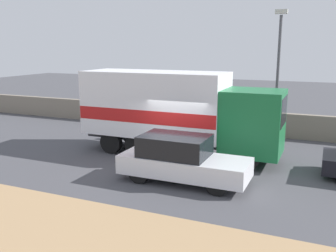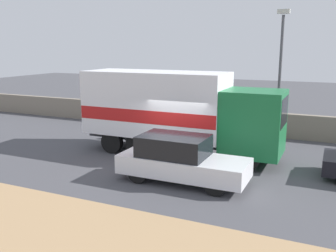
% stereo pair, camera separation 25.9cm
% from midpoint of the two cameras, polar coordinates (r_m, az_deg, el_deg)
% --- Properties ---
extents(ground_plane, '(80.00, 80.00, 0.00)m').
position_cam_midpoint_polar(ground_plane, '(14.32, -0.40, -6.59)').
color(ground_plane, '#47474C').
extents(stone_wall_backdrop, '(60.00, 0.35, 1.26)m').
position_cam_midpoint_polar(stone_wall_backdrop, '(20.55, 7.41, 0.87)').
color(stone_wall_backdrop, gray).
rests_on(stone_wall_backdrop, ground_plane).
extents(street_lamp, '(0.56, 0.28, 6.26)m').
position_cam_midpoint_polar(street_lamp, '(18.90, 16.07, 8.84)').
color(street_lamp, '#4C4C51').
rests_on(street_lamp, ground_plane).
extents(box_truck, '(8.44, 2.33, 3.54)m').
position_cam_midpoint_polar(box_truck, '(15.82, 0.37, 2.47)').
color(box_truck, '#196B38').
rests_on(box_truck, ground_plane).
extents(car_hatchback, '(4.42, 1.71, 1.60)m').
position_cam_midpoint_polar(car_hatchback, '(12.85, 1.45, -5.10)').
color(car_hatchback, silver).
rests_on(car_hatchback, ground_plane).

